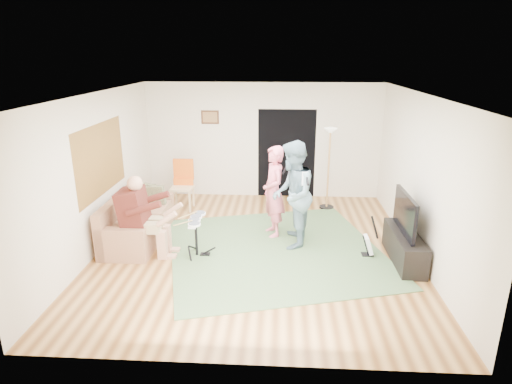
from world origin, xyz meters
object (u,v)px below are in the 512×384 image
(drum_kit, at_px, (196,239))
(singer, at_px, (274,192))
(dining_chair, at_px, (183,192))
(torchiere_lamp, at_px, (329,154))
(guitar_spare, at_px, (369,244))
(sofa, at_px, (135,224))
(tv_cabinet, at_px, (404,247))
(television, at_px, (405,213))
(guitarist, at_px, (292,195))

(drum_kit, bearing_deg, singer, 36.99)
(singer, height_order, dining_chair, singer)
(torchiere_lamp, bearing_deg, guitar_spare, -78.61)
(sofa, xyz_separation_m, drum_kit, (1.29, -0.65, 0.04))
(tv_cabinet, xyz_separation_m, television, (-0.05, 0.00, 0.60))
(guitarist, relative_size, torchiere_lamp, 1.06)
(drum_kit, bearing_deg, guitarist, 18.09)
(singer, height_order, guitar_spare, singer)
(singer, height_order, tv_cabinet, singer)
(tv_cabinet, height_order, television, television)
(guitar_spare, bearing_deg, singer, 153.97)
(guitarist, xyz_separation_m, television, (1.82, -0.52, -0.10))
(guitar_spare, distance_m, dining_chair, 4.27)
(torchiere_lamp, bearing_deg, television, -68.80)
(television, bearing_deg, tv_cabinet, 0.00)
(dining_chair, distance_m, tv_cabinet, 4.83)
(guitarist, relative_size, dining_chair, 1.74)
(torchiere_lamp, distance_m, television, 2.74)
(television, bearing_deg, guitar_spare, 162.86)
(sofa, relative_size, dining_chair, 1.88)
(singer, distance_m, guitar_spare, 1.95)
(drum_kit, height_order, guitarist, guitarist)
(guitarist, distance_m, dining_chair, 3.02)
(torchiere_lamp, height_order, dining_chair, torchiere_lamp)
(drum_kit, distance_m, torchiere_lamp, 3.66)
(singer, height_order, guitarist, guitarist)
(guitarist, height_order, torchiere_lamp, guitarist)
(guitar_spare, bearing_deg, television, -17.14)
(dining_chair, bearing_deg, drum_kit, -71.92)
(singer, distance_m, tv_cabinet, 2.48)
(guitarist, bearing_deg, torchiere_lamp, 161.49)
(sofa, distance_m, drum_kit, 1.45)
(guitar_spare, xyz_separation_m, tv_cabinet, (0.55, -0.16, 0.04))
(guitar_spare, bearing_deg, torchiere_lamp, 101.39)
(torchiere_lamp, bearing_deg, sofa, -153.25)
(singer, distance_m, guitarist, 0.56)
(tv_cabinet, bearing_deg, singer, 156.43)
(torchiere_lamp, bearing_deg, tv_cabinet, -67.82)
(drum_kit, relative_size, torchiere_lamp, 0.40)
(sofa, bearing_deg, guitarist, -2.31)
(sofa, relative_size, television, 1.82)
(sofa, distance_m, television, 4.82)
(sofa, xyz_separation_m, singer, (2.59, 0.32, 0.59))
(singer, xyz_separation_m, guitarist, (0.34, -0.44, 0.09))
(sofa, relative_size, guitarist, 1.08)
(television, bearing_deg, singer, 155.94)
(drum_kit, relative_size, tv_cabinet, 0.51)
(singer, relative_size, guitar_spare, 2.36)
(torchiere_lamp, bearing_deg, guitarist, -112.61)
(sofa, height_order, guitarist, guitarist)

